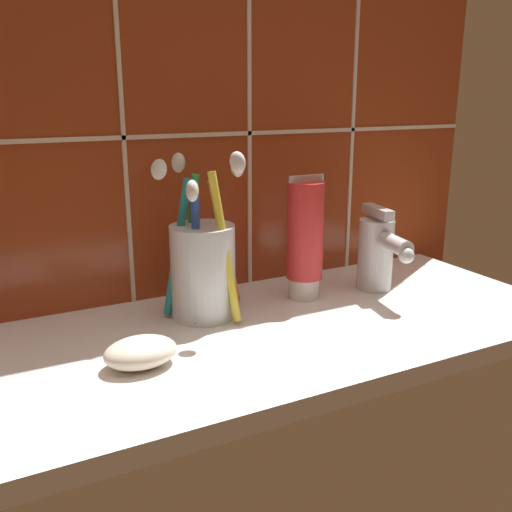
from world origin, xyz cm
name	(u,v)px	position (x,y,z in cm)	size (l,w,h in cm)	color
sink_counter	(294,329)	(0.00, 0.00, 1.00)	(63.00, 29.43, 2.00)	white
tile_wall_backsplash	(234,76)	(0.01, 14.96, 28.30)	(73.00, 1.72, 56.59)	#933819
toothbrush_cup	(203,266)	(-8.31, 6.03, 7.92)	(11.71, 10.29, 18.81)	silver
toothpaste_tube	(305,238)	(4.93, 6.01, 9.49)	(4.60, 4.38, 15.10)	white
sink_faucet	(378,251)	(14.61, 4.03, 7.16)	(4.66, 11.17, 10.66)	silver
soap_bar	(141,352)	(-18.24, -2.78, 3.38)	(6.81, 4.99, 2.75)	silver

